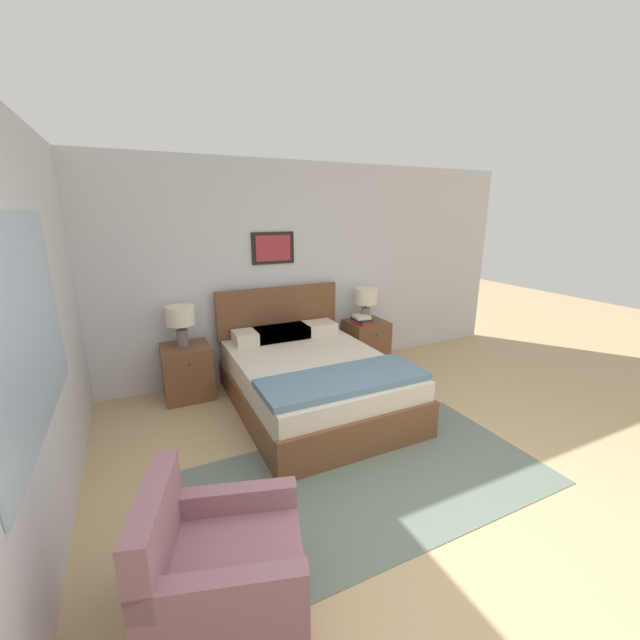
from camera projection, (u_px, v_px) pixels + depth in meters
ground_plane at (474, 557)px, 2.36m from camera, size 16.00×16.00×0.00m
wall_back at (281, 271)px, 4.86m from camera, size 6.81×0.09×2.60m
wall_left at (39, 327)px, 2.48m from camera, size 0.08×5.65×2.60m
area_rug_main at (370, 478)px, 3.06m from camera, size 2.78×1.47×0.01m
bed at (311, 378)px, 4.15m from camera, size 1.54×2.09×1.12m
armchair at (220, 571)px, 1.97m from camera, size 0.91×0.84×0.77m
nightstand_near_window at (187, 372)px, 4.34m from camera, size 0.51×0.49×0.60m
nightstand_by_door at (366, 342)px, 5.31m from camera, size 0.51×0.49×0.60m
table_lamp_near_window at (181, 318)px, 4.20m from camera, size 0.30×0.30×0.44m
table_lamp_by_door at (366, 298)px, 5.17m from camera, size 0.30×0.30×0.44m
book_thick_bottom at (361, 322)px, 5.13m from camera, size 0.18×0.27×0.04m
book_hardcover_middle at (361, 319)px, 5.13m from camera, size 0.19×0.27×0.03m
book_novel_upper at (361, 317)px, 5.12m from camera, size 0.21×0.24×0.04m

